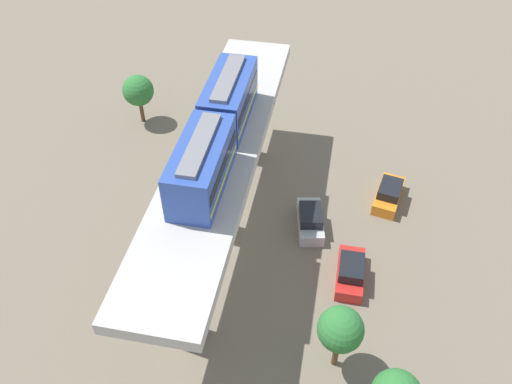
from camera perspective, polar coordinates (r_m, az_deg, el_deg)
name	(u,v)px	position (r m, az deg, el deg)	size (l,w,h in m)	color
ground_plane	(224,232)	(39.87, -3.44, -4.39)	(120.00, 120.00, 0.00)	#706654
viaduct	(221,170)	(35.47, -3.86, 2.37)	(5.20, 28.00, 8.38)	#B7B2AA
train	(216,130)	(32.88, -4.31, 6.74)	(2.64, 13.55, 3.24)	#2D4CA5
parked_car_orange	(389,194)	(42.93, 14.16, -0.22)	(2.59, 4.47, 1.76)	orange
parked_car_red	(350,272)	(37.04, 10.17, -8.52)	(1.80, 4.20, 1.76)	red
parked_car_silver	(310,220)	(39.87, 5.88, -3.00)	(2.56, 4.47, 1.76)	#B2B5BA
tree_near_viaduct	(138,91)	(49.66, -12.62, 10.63)	(2.82, 2.82, 4.78)	brown
tree_mid_lot	(340,330)	(30.82, 9.12, -14.48)	(2.67, 2.67, 5.07)	brown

